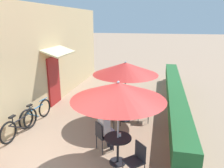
{
  "coord_description": "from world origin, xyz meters",
  "views": [
    {
      "loc": [
        2.08,
        -3.43,
        3.59
      ],
      "look_at": [
        0.15,
        5.2,
        1.0
      ],
      "focal_mm": 35.0,
      "sensor_mm": 36.0,
      "label": 1
    }
  ],
  "objects_px": {
    "cafe_chair_near_right": "(136,158)",
    "patio_umbrella_mid": "(125,68)",
    "patio_table_mid": "(125,107)",
    "bicycle_leaning": "(20,125)",
    "coffee_cup_mid": "(121,101)",
    "coffee_cup_near": "(120,135)",
    "patio_umbrella_near": "(118,91)",
    "cafe_chair_near_left": "(102,134)",
    "bicycle_second": "(36,113)",
    "cafe_chair_mid_left": "(144,107)",
    "seated_patron_near_left": "(106,128)",
    "cafe_chair_mid_back": "(115,114)",
    "cafe_chair_mid_right": "(116,101)",
    "patio_table_near": "(118,145)"
  },
  "relations": [
    {
      "from": "cafe_chair_near_right",
      "to": "patio_umbrella_mid",
      "type": "height_order",
      "value": "patio_umbrella_mid"
    },
    {
      "from": "patio_table_mid",
      "to": "bicycle_leaning",
      "type": "relative_size",
      "value": 0.42
    },
    {
      "from": "cafe_chair_near_right",
      "to": "coffee_cup_mid",
      "type": "xyz_separation_m",
      "value": [
        -0.91,
        2.95,
        0.26
      ]
    },
    {
      "from": "cafe_chair_near_right",
      "to": "bicycle_leaning",
      "type": "bearing_deg",
      "value": 29.92
    },
    {
      "from": "coffee_cup_near",
      "to": "coffee_cup_mid",
      "type": "distance_m",
      "value": 2.47
    },
    {
      "from": "patio_umbrella_near",
      "to": "coffee_cup_mid",
      "type": "distance_m",
      "value": 2.8
    },
    {
      "from": "cafe_chair_near_left",
      "to": "cafe_chair_near_right",
      "type": "distance_m",
      "value": 1.39
    },
    {
      "from": "coffee_cup_mid",
      "to": "patio_table_mid",
      "type": "bearing_deg",
      "value": 20.78
    },
    {
      "from": "patio_umbrella_near",
      "to": "bicycle_second",
      "type": "bearing_deg",
      "value": 153.6
    },
    {
      "from": "cafe_chair_near_left",
      "to": "cafe_chair_mid_left",
      "type": "bearing_deg",
      "value": 112.98
    },
    {
      "from": "cafe_chair_near_left",
      "to": "seated_patron_near_left",
      "type": "bearing_deg",
      "value": 90.0
    },
    {
      "from": "patio_umbrella_mid",
      "to": "coffee_cup_mid",
      "type": "xyz_separation_m",
      "value": [
        -0.14,
        -0.05,
        -1.19
      ]
    },
    {
      "from": "cafe_chair_mid_back",
      "to": "bicycle_second",
      "type": "height_order",
      "value": "cafe_chair_mid_back"
    },
    {
      "from": "patio_umbrella_mid",
      "to": "cafe_chair_mid_right",
      "type": "distance_m",
      "value": 1.61
    },
    {
      "from": "patio_umbrella_mid",
      "to": "coffee_cup_mid",
      "type": "distance_m",
      "value": 1.2
    },
    {
      "from": "patio_umbrella_near",
      "to": "cafe_chair_mid_left",
      "type": "relative_size",
      "value": 2.65
    },
    {
      "from": "patio_umbrella_mid",
      "to": "cafe_chair_mid_right",
      "type": "relative_size",
      "value": 2.65
    },
    {
      "from": "seated_patron_near_left",
      "to": "patio_table_mid",
      "type": "relative_size",
      "value": 1.7
    },
    {
      "from": "patio_umbrella_mid",
      "to": "cafe_chair_mid_back",
      "type": "distance_m",
      "value": 1.61
    },
    {
      "from": "patio_table_near",
      "to": "cafe_chair_mid_left",
      "type": "distance_m",
      "value": 2.71
    },
    {
      "from": "coffee_cup_mid",
      "to": "cafe_chair_mid_left",
      "type": "bearing_deg",
      "value": 11.72
    },
    {
      "from": "coffee_cup_near",
      "to": "cafe_chair_mid_left",
      "type": "relative_size",
      "value": 0.1
    },
    {
      "from": "patio_table_near",
      "to": "cafe_chair_near_right",
      "type": "distance_m",
      "value": 0.69
    },
    {
      "from": "patio_umbrella_near",
      "to": "cafe_chair_near_left",
      "type": "distance_m",
      "value": 1.61
    },
    {
      "from": "patio_table_near",
      "to": "bicycle_second",
      "type": "height_order",
      "value": "bicycle_second"
    },
    {
      "from": "bicycle_second",
      "to": "patio_umbrella_near",
      "type": "bearing_deg",
      "value": -19.89
    },
    {
      "from": "seated_patron_near_left",
      "to": "cafe_chair_mid_left",
      "type": "distance_m",
      "value": 2.33
    },
    {
      "from": "patio_umbrella_mid",
      "to": "coffee_cup_mid",
      "type": "relative_size",
      "value": 25.64
    },
    {
      "from": "cafe_chair_mid_left",
      "to": "patio_table_mid",
      "type": "bearing_deg",
      "value": 6.32
    },
    {
      "from": "cafe_chair_near_left",
      "to": "coffee_cup_near",
      "type": "height_order",
      "value": "cafe_chair_near_left"
    },
    {
      "from": "cafe_chair_near_left",
      "to": "bicycle_second",
      "type": "relative_size",
      "value": 0.5
    },
    {
      "from": "patio_umbrella_near",
      "to": "cafe_chair_near_left",
      "type": "height_order",
      "value": "patio_umbrella_near"
    },
    {
      "from": "bicycle_leaning",
      "to": "patio_umbrella_near",
      "type": "bearing_deg",
      "value": -7.59
    },
    {
      "from": "cafe_chair_mid_back",
      "to": "coffee_cup_mid",
      "type": "bearing_deg",
      "value": 17.02
    },
    {
      "from": "patio_table_mid",
      "to": "bicycle_second",
      "type": "bearing_deg",
      "value": -164.11
    },
    {
      "from": "cafe_chair_mid_right",
      "to": "bicycle_second",
      "type": "bearing_deg",
      "value": -95.45
    },
    {
      "from": "bicycle_leaning",
      "to": "patio_table_near",
      "type": "bearing_deg",
      "value": -7.59
    },
    {
      "from": "cafe_chair_mid_left",
      "to": "cafe_chair_mid_right",
      "type": "xyz_separation_m",
      "value": [
        -1.13,
        0.42,
        0.0
      ]
    },
    {
      "from": "cafe_chair_mid_right",
      "to": "bicycle_second",
      "type": "distance_m",
      "value": 3.03
    },
    {
      "from": "coffee_cup_near",
      "to": "cafe_chair_mid_right",
      "type": "xyz_separation_m",
      "value": [
        -0.72,
        3.02,
        -0.26
      ]
    },
    {
      "from": "cafe_chair_mid_back",
      "to": "cafe_chair_mid_left",
      "type": "bearing_deg",
      "value": -23.68
    },
    {
      "from": "seated_patron_near_left",
      "to": "bicycle_leaning",
      "type": "xyz_separation_m",
      "value": [
        -2.9,
        0.19,
        -0.32
      ]
    },
    {
      "from": "patio_table_near",
      "to": "cafe_chair_near_left",
      "type": "height_order",
      "value": "cafe_chair_near_left"
    },
    {
      "from": "patio_umbrella_near",
      "to": "cafe_chair_mid_left",
      "type": "height_order",
      "value": "patio_umbrella_near"
    },
    {
      "from": "bicycle_second",
      "to": "cafe_chair_mid_back",
      "type": "bearing_deg",
      "value": 11.19
    },
    {
      "from": "patio_table_mid",
      "to": "cafe_chair_mid_back",
      "type": "xyz_separation_m",
      "value": [
        -0.24,
        -0.65,
        0.01
      ]
    },
    {
      "from": "cafe_chair_mid_left",
      "to": "bicycle_second",
      "type": "height_order",
      "value": "cafe_chair_mid_left"
    },
    {
      "from": "patio_umbrella_near",
      "to": "coffee_cup_near",
      "type": "bearing_deg",
      "value": 60.92
    },
    {
      "from": "patio_umbrella_near",
      "to": "patio_table_near",
      "type": "bearing_deg",
      "value": 0.0
    },
    {
      "from": "patio_table_mid",
      "to": "bicycle_leaning",
      "type": "distance_m",
      "value": 3.61
    }
  ]
}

